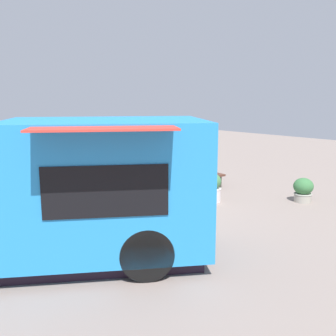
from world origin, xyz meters
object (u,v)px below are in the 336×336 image
(food_truck, at_px, (73,196))
(person_customer, at_px, (75,179))
(planter_flowering_far, at_px, (212,187))
(plaza_bench, at_px, (202,173))
(planter_flowering_near, at_px, (145,156))
(planter_flowering_side, at_px, (303,189))

(food_truck, bearing_deg, person_customer, -28.14)
(planter_flowering_far, xyz_separation_m, plaza_bench, (1.71, -1.40, -0.05))
(food_truck, distance_m, planter_flowering_far, 4.94)
(planter_flowering_near, bearing_deg, planter_flowering_side, 178.09)
(planter_flowering_far, bearing_deg, food_truck, 102.15)
(planter_flowering_far, distance_m, plaza_bench, 2.21)
(planter_flowering_near, height_order, planter_flowering_side, planter_flowering_near)
(person_customer, xyz_separation_m, planter_flowering_side, (-5.47, -4.09, -0.00))
(planter_flowering_far, bearing_deg, plaza_bench, -39.34)
(food_truck, height_order, person_customer, food_truck)
(planter_flowering_near, distance_m, planter_flowering_side, 7.46)
(planter_flowering_near, relative_size, planter_flowering_far, 1.00)
(food_truck, height_order, planter_flowering_near, food_truck)
(planter_flowering_side, relative_size, plaza_bench, 0.35)
(plaza_bench, bearing_deg, planter_flowering_near, -10.14)
(person_customer, distance_m, planter_flowering_far, 4.35)
(food_truck, bearing_deg, plaza_bench, -66.09)
(planter_flowering_side, bearing_deg, person_customer, 36.75)
(person_customer, xyz_separation_m, planter_flowering_far, (-3.74, -2.21, 0.05))
(planter_flowering_far, relative_size, plaza_bench, 0.42)
(planter_flowering_near, distance_m, planter_flowering_far, 6.11)
(person_customer, bearing_deg, plaza_bench, -119.40)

